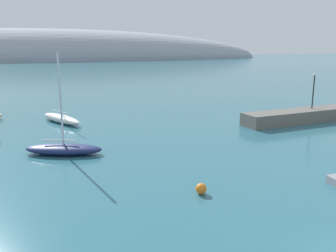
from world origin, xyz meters
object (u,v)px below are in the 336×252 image
(sailboat_white_near_shore, at_px, (61,119))
(mooring_buoy_orange, at_px, (201,189))
(harbor_lamp_post, at_px, (314,87))
(sailboat_navy_outer_mooring, at_px, (64,148))

(sailboat_white_near_shore, height_order, mooring_buoy_orange, sailboat_white_near_shore)
(sailboat_white_near_shore, xyz_separation_m, harbor_lamp_post, (31.14, -9.28, 3.86))
(mooring_buoy_orange, bearing_deg, sailboat_navy_outer_mooring, 123.22)
(sailboat_navy_outer_mooring, xyz_separation_m, harbor_lamp_post, (31.75, 4.84, 3.84))
(sailboat_white_near_shore, height_order, harbor_lamp_post, sailboat_white_near_shore)
(sailboat_navy_outer_mooring, bearing_deg, harbor_lamp_post, 30.83)
(harbor_lamp_post, bearing_deg, mooring_buoy_orange, -144.09)
(sailboat_white_near_shore, distance_m, mooring_buoy_orange, 27.47)
(sailboat_white_near_shore, relative_size, sailboat_navy_outer_mooring, 0.90)
(sailboat_navy_outer_mooring, height_order, mooring_buoy_orange, sailboat_navy_outer_mooring)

